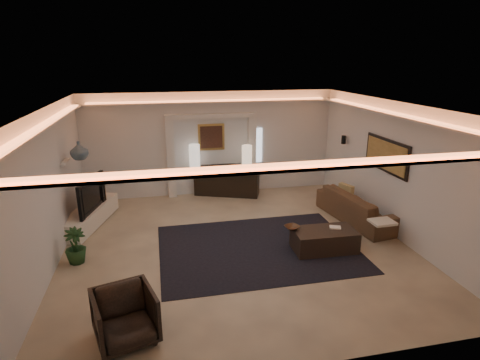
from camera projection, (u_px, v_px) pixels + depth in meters
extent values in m
plane|color=#CAB892|center=(237.00, 246.00, 8.26)|extent=(7.00, 7.00, 0.00)
plane|color=white|center=(236.00, 106.00, 7.40)|extent=(7.00, 7.00, 0.00)
plane|color=silver|center=(211.00, 144.00, 11.10)|extent=(7.00, 0.00, 7.00)
plane|color=silver|center=(298.00, 267.00, 4.57)|extent=(7.00, 0.00, 7.00)
plane|color=silver|center=(48.00, 192.00, 7.12)|extent=(0.00, 7.00, 7.00)
plane|color=silver|center=(394.00, 170.00, 8.54)|extent=(0.00, 7.00, 7.00)
cube|color=silver|center=(236.00, 121.00, 7.48)|extent=(7.00, 7.00, 0.04)
cube|color=white|center=(258.00, 145.00, 11.38)|extent=(0.25, 0.03, 1.00)
cube|color=black|center=(258.00, 248.00, 8.16)|extent=(4.00, 3.00, 0.01)
cube|color=silver|center=(171.00, 159.00, 10.88)|extent=(0.22, 0.20, 2.20)
cube|color=silver|center=(252.00, 155.00, 11.34)|extent=(0.22, 0.20, 2.20)
cube|color=silver|center=(211.00, 116.00, 10.77)|extent=(2.52, 0.20, 0.12)
cube|color=tan|center=(211.00, 137.00, 11.01)|extent=(0.74, 0.04, 0.74)
cube|color=#4C2D1E|center=(211.00, 137.00, 10.99)|extent=(0.62, 0.02, 0.62)
cube|color=black|center=(387.00, 155.00, 8.74)|extent=(0.04, 1.64, 0.74)
cube|color=tan|center=(386.00, 155.00, 8.74)|extent=(0.02, 1.50, 0.62)
cylinder|color=black|center=(344.00, 140.00, 10.50)|extent=(0.12, 0.12, 0.22)
cube|color=silver|center=(65.00, 162.00, 8.38)|extent=(0.10, 0.55, 0.04)
cube|color=black|center=(227.00, 181.00, 11.26)|extent=(1.89, 1.18, 0.90)
cylinder|color=silver|center=(195.00, 159.00, 10.87)|extent=(0.31, 0.31, 0.65)
cylinder|color=#FFDCB3|center=(247.00, 159.00, 10.89)|extent=(0.31, 0.31, 0.62)
cube|color=silver|center=(90.00, 216.00, 9.23)|extent=(1.13, 2.22, 0.40)
imported|color=black|center=(86.00, 193.00, 8.91)|extent=(1.34, 0.52, 0.77)
cylinder|color=#422D15|center=(102.00, 192.00, 9.61)|extent=(0.20, 0.20, 0.43)
imported|color=slate|center=(79.00, 151.00, 8.45)|extent=(0.44, 0.44, 0.40)
imported|color=#1D3E1B|center=(75.00, 246.00, 7.49)|extent=(0.53, 0.53, 0.70)
imported|color=black|center=(359.00, 207.00, 9.47)|extent=(2.46, 1.25, 0.69)
cube|color=silver|center=(382.00, 222.00, 8.08)|extent=(0.49, 0.41, 0.05)
cube|color=tan|center=(346.00, 192.00, 9.86)|extent=(0.26, 0.42, 0.41)
cube|color=black|center=(324.00, 241.00, 8.02)|extent=(1.28, 0.72, 0.47)
imported|color=#432D1C|center=(292.00, 229.00, 8.01)|extent=(0.38, 0.38, 0.07)
cube|color=white|center=(335.00, 229.00, 8.07)|extent=(0.26, 0.23, 0.03)
imported|color=black|center=(125.00, 317.00, 5.41)|extent=(0.99, 1.01, 0.75)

